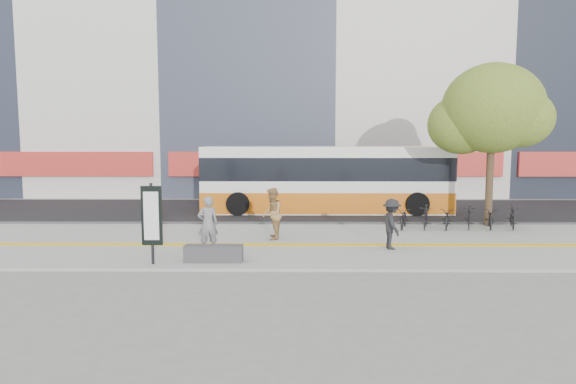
{
  "coord_description": "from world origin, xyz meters",
  "views": [
    {
      "loc": [
        -0.43,
        -14.84,
        3.46
      ],
      "look_at": [
        -0.58,
        2.0,
        1.67
      ],
      "focal_mm": 31.52,
      "sensor_mm": 36.0,
      "label": 1
    }
  ],
  "objects_px": {
    "street_tree": "(491,111)",
    "pedestrian_tan": "(272,214)",
    "pedestrian_dark": "(392,224)",
    "bench": "(214,253)",
    "seated_woman": "(208,224)",
    "bus": "(326,181)",
    "signboard": "(152,217)"
  },
  "relations": [
    {
      "from": "seated_woman",
      "to": "signboard",
      "type": "bearing_deg",
      "value": 31.13
    },
    {
      "from": "pedestrian_dark",
      "to": "bus",
      "type": "bearing_deg",
      "value": 3.04
    },
    {
      "from": "bus",
      "to": "street_tree",
      "type": "bearing_deg",
      "value": -31.25
    },
    {
      "from": "bench",
      "to": "seated_woman",
      "type": "height_order",
      "value": "seated_woman"
    },
    {
      "from": "street_tree",
      "to": "pedestrian_tan",
      "type": "relative_size",
      "value": 3.63
    },
    {
      "from": "bench",
      "to": "pedestrian_tan",
      "type": "relative_size",
      "value": 0.92
    },
    {
      "from": "pedestrian_tan",
      "to": "pedestrian_dark",
      "type": "height_order",
      "value": "pedestrian_tan"
    },
    {
      "from": "street_tree",
      "to": "bus",
      "type": "xyz_separation_m",
      "value": [
        -6.06,
        3.68,
        -3.03
      ]
    },
    {
      "from": "bench",
      "to": "seated_woman",
      "type": "bearing_deg",
      "value": 106.4
    },
    {
      "from": "bench",
      "to": "pedestrian_tan",
      "type": "xyz_separation_m",
      "value": [
        1.49,
        3.09,
        0.64
      ]
    },
    {
      "from": "seated_woman",
      "to": "pedestrian_tan",
      "type": "height_order",
      "value": "pedestrian_tan"
    },
    {
      "from": "bench",
      "to": "signboard",
      "type": "distance_m",
      "value": 1.94
    },
    {
      "from": "pedestrian_tan",
      "to": "pedestrian_dark",
      "type": "xyz_separation_m",
      "value": [
        3.72,
        -1.47,
        -0.1
      ]
    },
    {
      "from": "bench",
      "to": "pedestrian_tan",
      "type": "height_order",
      "value": "pedestrian_tan"
    },
    {
      "from": "bench",
      "to": "bus",
      "type": "height_order",
      "value": "bus"
    },
    {
      "from": "bus",
      "to": "seated_woman",
      "type": "distance_m",
      "value": 9.45
    },
    {
      "from": "pedestrian_tan",
      "to": "pedestrian_dark",
      "type": "relative_size",
      "value": 1.12
    },
    {
      "from": "seated_woman",
      "to": "pedestrian_dark",
      "type": "distance_m",
      "value": 5.57
    },
    {
      "from": "signboard",
      "to": "bench",
      "type": "bearing_deg",
      "value": 10.81
    },
    {
      "from": "bench",
      "to": "seated_woman",
      "type": "relative_size",
      "value": 0.95
    },
    {
      "from": "pedestrian_tan",
      "to": "pedestrian_dark",
      "type": "bearing_deg",
      "value": 68.34
    },
    {
      "from": "bus",
      "to": "pedestrian_dark",
      "type": "height_order",
      "value": "bus"
    },
    {
      "from": "street_tree",
      "to": "bus",
      "type": "height_order",
      "value": "street_tree"
    },
    {
      "from": "seated_woman",
      "to": "pedestrian_dark",
      "type": "bearing_deg",
      "value": 165.49
    },
    {
      "from": "signboard",
      "to": "bus",
      "type": "relative_size",
      "value": 0.19
    },
    {
      "from": "bench",
      "to": "bus",
      "type": "relative_size",
      "value": 0.14
    },
    {
      "from": "street_tree",
      "to": "pedestrian_tan",
      "type": "height_order",
      "value": "street_tree"
    },
    {
      "from": "pedestrian_tan",
      "to": "street_tree",
      "type": "bearing_deg",
      "value": 109.33
    },
    {
      "from": "seated_woman",
      "to": "pedestrian_dark",
      "type": "relative_size",
      "value": 1.08
    },
    {
      "from": "signboard",
      "to": "street_tree",
      "type": "height_order",
      "value": "street_tree"
    },
    {
      "from": "signboard",
      "to": "street_tree",
      "type": "relative_size",
      "value": 0.35
    },
    {
      "from": "street_tree",
      "to": "pedestrian_dark",
      "type": "distance_m",
      "value": 7.33
    }
  ]
}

